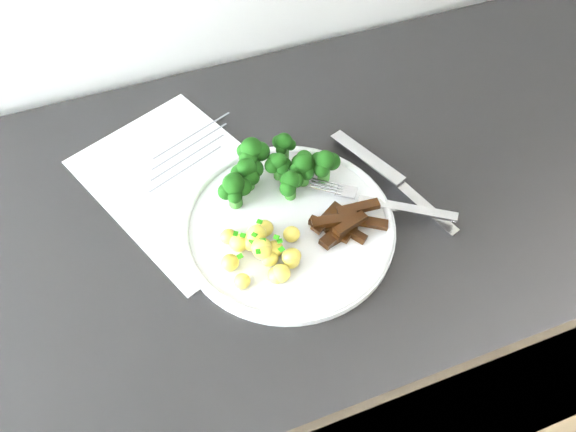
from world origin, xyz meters
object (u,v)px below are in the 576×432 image
object	(u,v)px
counter	(323,323)
fork	(386,203)
recipe_paper	(184,182)
beef_strips	(343,224)
broccoli	(275,168)
knife	(407,193)
potatoes	(262,249)
plate	(288,225)

from	to	relation	value
counter	fork	size ratio (longest dim) A/B	14.59
recipe_paper	beef_strips	size ratio (longest dim) A/B	3.59
broccoli	knife	distance (m)	0.19
recipe_paper	broccoli	distance (m)	0.14
potatoes	knife	size ratio (longest dim) A/B	0.48
beef_strips	knife	xyz separation A→B (m)	(0.11, 0.03, -0.01)
recipe_paper	fork	xyz separation A→B (m)	(0.25, -0.15, 0.02)
plate	fork	size ratio (longest dim) A/B	1.72
counter	knife	xyz separation A→B (m)	(0.08, -0.06, 0.48)
beef_strips	broccoli	bearing A→B (deg)	118.86
recipe_paper	knife	distance (m)	0.32
counter	recipe_paper	size ratio (longest dim) A/B	6.65
fork	knife	world-z (taller)	fork
plate	counter	bearing A→B (deg)	26.98
knife	broccoli	bearing A→B (deg)	154.76
knife	beef_strips	bearing A→B (deg)	-167.12
broccoli	fork	size ratio (longest dim) A/B	1.05
plate	potatoes	bearing A→B (deg)	-144.53
plate	potatoes	size ratio (longest dim) A/B	2.59
broccoli	fork	bearing A→B (deg)	-35.42
counter	potatoes	size ratio (longest dim) A/B	22.06
recipe_paper	knife	world-z (taller)	knife
counter	potatoes	world-z (taller)	potatoes
beef_strips	fork	distance (m)	0.07
counter	plate	xyz separation A→B (m)	(-0.10, -0.05, 0.48)
counter	knife	distance (m)	0.49
counter	recipe_paper	world-z (taller)	recipe_paper
counter	knife	world-z (taller)	knife
broccoli	knife	bearing A→B (deg)	-25.24
potatoes	fork	size ratio (longest dim) A/B	0.66
potatoes	beef_strips	bearing A→B (deg)	0.95
counter	recipe_paper	xyz separation A→B (m)	(-0.21, 0.08, 0.47)
beef_strips	plate	bearing A→B (deg)	154.13
fork	knife	xyz separation A→B (m)	(0.04, 0.01, -0.01)
counter	beef_strips	distance (m)	0.50
counter	broccoli	bearing A→B (deg)	166.24
broccoli	potatoes	distance (m)	0.12
broccoli	beef_strips	world-z (taller)	broccoli
plate	beef_strips	xyz separation A→B (m)	(0.07, -0.03, 0.01)
potatoes	fork	bearing A→B (deg)	4.95
recipe_paper	beef_strips	bearing A→B (deg)	-42.20
plate	fork	bearing A→B (deg)	-7.61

